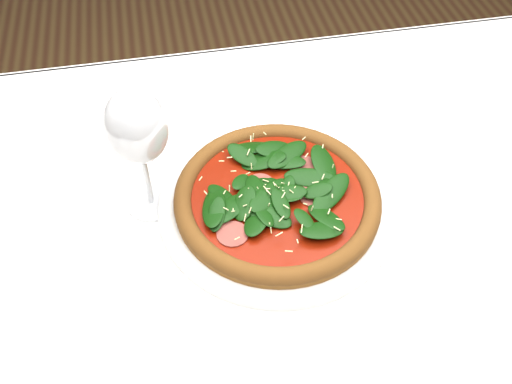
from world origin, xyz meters
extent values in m
cube|color=white|center=(0.00, 0.00, 0.73)|extent=(1.20, 0.80, 0.04)
cylinder|color=#4F2F1F|center=(-0.54, 0.34, 0.35)|extent=(0.06, 0.06, 0.71)
cylinder|color=#4F2F1F|center=(0.54, 0.34, 0.35)|extent=(0.06, 0.06, 0.71)
cube|color=white|center=(0.00, 0.40, 0.64)|extent=(1.20, 0.01, 0.22)
cylinder|color=silver|center=(-0.04, 0.01, 0.76)|extent=(0.33, 0.33, 0.01)
torus|color=silver|center=(-0.04, 0.01, 0.76)|extent=(0.33, 0.33, 0.01)
cylinder|color=#A16D26|center=(-0.04, 0.01, 0.77)|extent=(0.30, 0.30, 0.01)
torus|color=#B16B29|center=(-0.04, 0.01, 0.77)|extent=(0.30, 0.30, 0.02)
cylinder|color=maroon|center=(-0.04, 0.01, 0.77)|extent=(0.25, 0.25, 0.00)
cylinder|color=#98453D|center=(-0.04, 0.01, 0.78)|extent=(0.22, 0.22, 0.00)
ellipsoid|color=#0E3A0A|center=(-0.04, 0.01, 0.79)|extent=(0.24, 0.24, 0.02)
cylinder|color=#EFE99C|center=(-0.04, 0.01, 0.79)|extent=(0.22, 0.22, 0.00)
cylinder|color=silver|center=(-0.21, 0.05, 0.75)|extent=(0.07, 0.07, 0.00)
cylinder|color=silver|center=(-0.21, 0.05, 0.80)|extent=(0.01, 0.01, 0.10)
ellipsoid|color=silver|center=(-0.21, 0.05, 0.89)|extent=(0.08, 0.08, 0.11)
cylinder|color=silver|center=(0.27, 0.23, 0.75)|extent=(0.13, 0.13, 0.01)
torus|color=silver|center=(0.27, 0.23, 0.76)|extent=(0.13, 0.13, 0.01)
camera|label=1|loc=(-0.17, -0.49, 1.36)|focal=40.00mm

